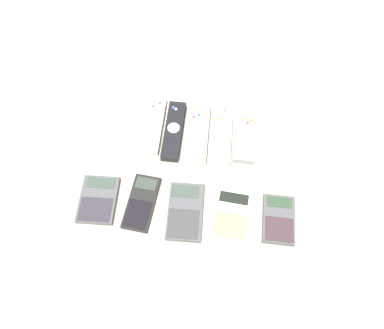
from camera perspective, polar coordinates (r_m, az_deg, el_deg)
The scene contains 11 objects.
ground_plane at distance 0.91m, azimuth -0.15°, elevation -1.44°, with size 3.00×3.00×0.00m, color #B2A88E.
remote_0 at distance 0.98m, azimuth -6.23°, elevation 5.88°, with size 0.06×0.17×0.02m.
remote_1 at distance 0.96m, azimuth -2.80°, elevation 5.15°, with size 0.05×0.17×0.02m.
remote_2 at distance 0.96m, azimuth 0.79°, elevation 4.73°, with size 0.07×0.17×0.02m.
remote_3 at distance 0.96m, azimuth 4.59°, elevation 4.69°, with size 0.06×0.18×0.02m.
remote_4 at distance 0.96m, azimuth 8.11°, elevation 4.25°, with size 0.05×0.15×0.02m.
calculator_0 at distance 0.90m, azimuth -14.11°, elevation -5.21°, with size 0.09×0.12×0.01m.
calculator_1 at distance 0.88m, azimuth -7.69°, elevation -5.76°, with size 0.07×0.14×0.01m.
calculator_2 at distance 0.86m, azimuth -1.33°, elevation -7.14°, with size 0.09×0.14×0.01m.
calculator_3 at distance 0.87m, azimuth 6.04°, elevation -7.65°, with size 0.09×0.12×0.01m.
calculator_4 at distance 0.88m, azimuth 13.04°, elevation -8.16°, with size 0.07×0.11×0.02m.
Camera 1 is at (0.06, -0.41, 0.81)m, focal length 35.00 mm.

